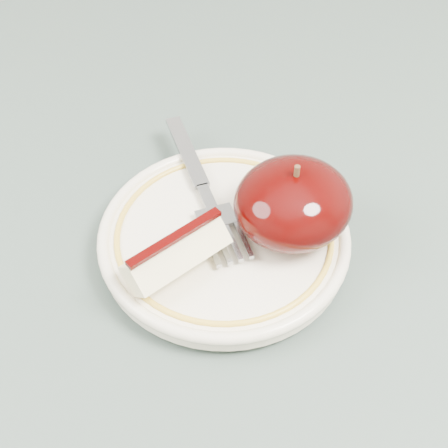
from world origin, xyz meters
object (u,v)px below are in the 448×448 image
table (204,346)px  fork (203,187)px  apple_half (293,203)px  plate (224,237)px

table → fork: size_ratio=5.64×
table → apple_half: bearing=-3.2°
fork → table: bearing=161.5°
apple_half → plate: bearing=154.4°
table → apple_half: (0.07, -0.00, 0.13)m
table → fork: 0.13m
table → plate: plate is taller
apple_half → fork: size_ratio=0.53×
plate → apple_half: bearing=-25.6°
table → plate: 0.11m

